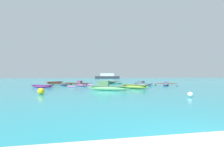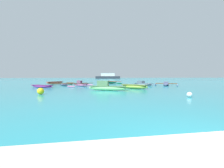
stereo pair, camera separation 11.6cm
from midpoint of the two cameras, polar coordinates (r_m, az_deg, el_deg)
The scene contains 13 objects.
moored_boat_0 at distance 15.17m, azimuth -1.82°, elevation -1.18°, with size 3.90×2.08×0.99m.
moored_boat_1 at distance 24.14m, azimuth 11.76°, elevation 0.10°, with size 2.33×4.00×0.71m.
moored_boat_2 at distance 21.83m, azimuth -11.60°, elevation -0.15°, with size 3.73×4.21×0.82m.
moored_boat_3 at distance 17.56m, azimuth 8.61°, elevation -0.89°, with size 2.91×3.05×0.49m.
moored_boat_4 at distance 27.58m, azimuth -15.61°, elevation 0.31°, with size 1.77×3.26×0.36m.
moored_boat_5 at distance 29.69m, azimuth -0.10°, elevation 0.62°, with size 4.07×4.54×0.44m.
moored_boat_6 at distance 24.65m, azimuth 20.04°, elevation -0.07°, with size 4.10×3.75×0.62m.
moored_boat_7 at distance 21.02m, azimuth -24.97°, elevation -0.72°, with size 3.30×2.53×0.33m.
moored_boat_8 at distance 30.50m, azimuth -20.83°, elevation 0.55°, with size 2.92×3.52×0.43m.
moored_boat_9 at distance 24.38m, azimuth -17.74°, elevation -0.16°, with size 5.02×4.09×0.35m.
mooring_buoy_0 at distance 11.76m, azimuth 27.66°, elevation -3.59°, with size 0.36×0.36×0.36m.
mooring_buoy_1 at distance 13.23m, azimuth -25.32°, elevation -2.47°, with size 0.53×0.53×0.53m.
distant_ferry at distance 85.87m, azimuth -1.61°, elevation 2.90°, with size 13.90×3.06×3.06m.
Camera 2 is at (-2.68, -2.11, 1.47)m, focal length 24.00 mm.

